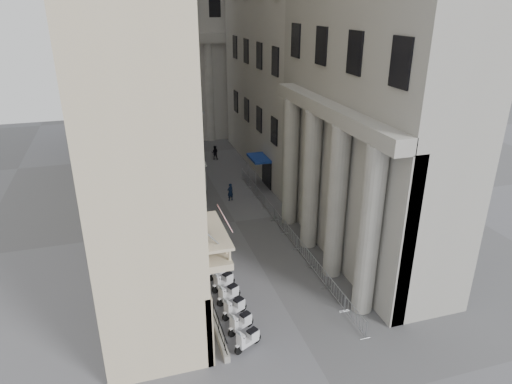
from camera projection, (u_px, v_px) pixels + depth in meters
far_building at (175, 15)px, 56.89m from camera, size 22.00×10.00×30.00m
iron_fence at (185, 236)px, 35.09m from camera, size 0.30×28.00×1.40m
blue_awning at (259, 186)px, 44.41m from camera, size 1.60×3.00×3.00m
flag at (229, 349)px, 23.70m from camera, size 1.00×1.40×8.20m
scooter_0 at (248, 348)px, 23.75m from camera, size 1.50×1.12×1.50m
scooter_1 at (241, 331)px, 24.96m from camera, size 1.50×1.12×1.50m
scooter_2 at (235, 316)px, 26.18m from camera, size 1.50×1.12×1.50m
scooter_3 at (229, 302)px, 27.40m from camera, size 1.50×1.12×1.50m
scooter_4 at (224, 289)px, 28.62m from camera, size 1.50×1.12×1.50m
scooter_5 at (219, 277)px, 29.84m from camera, size 1.50×1.12×1.50m
scooter_6 at (215, 266)px, 31.06m from camera, size 1.50×1.12×1.50m
scooter_7 at (211, 256)px, 32.28m from camera, size 1.50×1.12×1.50m
scooter_8 at (207, 247)px, 33.50m from camera, size 1.50×1.12×1.50m
scooter_9 at (203, 238)px, 34.72m from camera, size 1.50×1.12×1.50m
scooter_10 at (200, 230)px, 35.94m from camera, size 1.50×1.12×1.50m
scooter_11 at (197, 223)px, 37.16m from camera, size 1.50×1.12×1.50m
scooter_12 at (194, 216)px, 38.38m from camera, size 1.50×1.12×1.50m
scooter_13 at (191, 209)px, 39.60m from camera, size 1.50×1.12×1.50m
scooter_14 at (189, 203)px, 40.82m from camera, size 1.50×1.12×1.50m
scooter_15 at (186, 197)px, 42.04m from camera, size 1.50×1.12×1.50m
barrier_0 at (354, 325)px, 25.44m from camera, size 0.60×2.40×1.10m
barrier_1 at (335, 299)px, 27.65m from camera, size 0.60×2.40×1.10m
barrier_2 at (318, 277)px, 29.85m from camera, size 0.60×2.40×1.10m
barrier_3 at (303, 258)px, 32.06m from camera, size 0.60×2.40×1.10m
barrier_4 at (290, 241)px, 34.26m from camera, size 0.60×2.40×1.10m
barrier_5 at (279, 227)px, 36.47m from camera, size 0.60×2.40×1.10m
barrier_6 at (269, 214)px, 38.67m from camera, size 0.60×2.40×1.10m
barrier_7 at (261, 202)px, 40.88m from camera, size 0.60×2.40×1.10m
barrier_8 at (253, 192)px, 43.08m from camera, size 0.60×2.40×1.10m
barrier_9 at (246, 183)px, 45.29m from camera, size 0.60×2.40×1.10m
security_tent at (189, 160)px, 42.30m from camera, size 4.49×4.49×3.64m
street_lamp at (178, 155)px, 37.15m from camera, size 2.78×0.43×8.52m
info_kiosk at (186, 225)px, 34.69m from camera, size 0.44×0.91×1.86m
pedestrian_a at (230, 192)px, 41.02m from camera, size 0.69×0.57×1.62m
pedestrian_b at (215, 152)px, 51.70m from camera, size 0.92×0.79×1.62m
pedestrian_c at (189, 153)px, 50.68m from camera, size 1.16×0.96×2.03m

